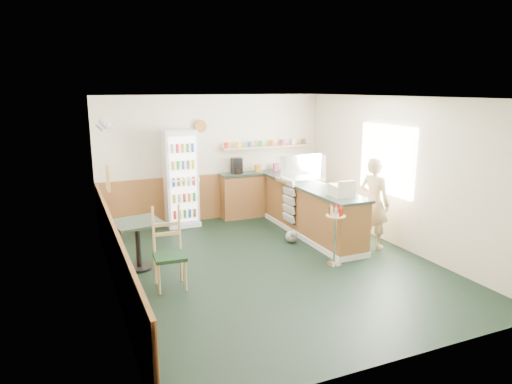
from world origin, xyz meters
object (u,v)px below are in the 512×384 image
display_case (301,168)px  condiment_stand (335,226)px  cafe_chair (168,245)px  drinks_fridge (181,179)px  cash_register (341,190)px  shopkeeper (374,202)px  cafe_table (138,236)px

display_case → condiment_stand: size_ratio=0.92×
display_case → cafe_chair: 3.58m
drinks_fridge → display_case: size_ratio=2.20×
cash_register → shopkeeper: shopkeeper is taller
cash_register → cafe_chair: bearing=-170.4°
condiment_stand → shopkeeper: bearing=23.6°
cafe_table → cash_register: bearing=-9.5°
drinks_fridge → cash_register: drinks_fridge is taller
shopkeeper → cafe_chair: size_ratio=1.40×
condiment_stand → cafe_table: (-2.96, 1.09, -0.10)m
shopkeeper → cafe_chair: shopkeeper is taller
drinks_fridge → cafe_chair: size_ratio=1.69×
display_case → cafe_table: bearing=-165.3°
drinks_fridge → cafe_chair: drinks_fridge is taller
shopkeeper → cafe_table: bearing=65.0°
drinks_fridge → cash_register: 3.43m
drinks_fridge → display_case: bearing=-29.0°
condiment_stand → cafe_chair: 2.67m
display_case → shopkeeper: 1.70m
cash_register → cafe_chair: (-3.09, -0.22, -0.49)m
cash_register → drinks_fridge: bearing=134.6°
display_case → drinks_fridge: bearing=151.0°
cash_register → shopkeeper: bearing=3.4°
drinks_fridge → display_case: drinks_fridge is taller
drinks_fridge → condiment_stand: 3.64m
drinks_fridge → cash_register: (2.16, -2.66, 0.11)m
cash_register → shopkeeper: (0.70, -0.03, -0.28)m
shopkeeper → condiment_stand: bearing=97.0°
condiment_stand → cafe_table: size_ratio=1.19×
shopkeeper → cafe_table: size_ratio=2.00×
shopkeeper → condiment_stand: (-1.14, -0.50, -0.17)m
shopkeeper → cafe_table: shopkeeper is taller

